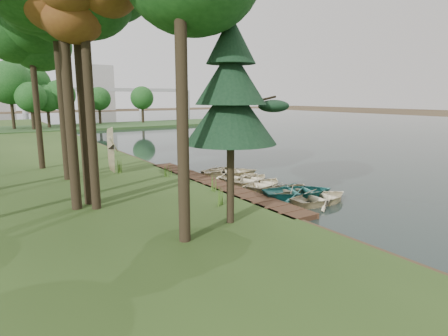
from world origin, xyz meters
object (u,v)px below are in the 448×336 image
rowboat_2 (287,188)px  stored_rowboat (114,169)px  pine_tree (231,94)px  boardwalk (214,185)px  rowboat_1 (299,190)px  rowboat_0 (321,196)px

rowboat_2 → stored_rowboat: (-6.99, 10.09, 0.25)m
rowboat_2 → pine_tree: bearing=109.8°
boardwalk → rowboat_1: rowboat_1 is taller
rowboat_0 → rowboat_2: bearing=6.1°
rowboat_0 → pine_tree: (-6.19, -0.49, 5.32)m
boardwalk → pine_tree: bearing=-116.3°
rowboat_1 → boardwalk: bearing=49.9°
rowboat_1 → rowboat_2: rowboat_1 is taller
pine_tree → boardwalk: bearing=63.7°
rowboat_0 → rowboat_1: (-0.21, 1.48, 0.04)m
boardwalk → stored_rowboat: size_ratio=4.93×
stored_rowboat → rowboat_0: bearing=-134.3°
rowboat_0 → rowboat_1: bearing=8.9°
rowboat_1 → pine_tree: (-5.98, -1.97, 5.29)m
rowboat_0 → rowboat_1: rowboat_1 is taller
rowboat_1 → rowboat_2: 0.95m
boardwalk → rowboat_0: bearing=-65.3°
rowboat_1 → rowboat_2: size_ratio=1.21×
rowboat_1 → pine_tree: bearing=129.0°
rowboat_0 → boardwalk: bearing=25.4°
rowboat_0 → pine_tree: bearing=95.3°
rowboat_2 → stored_rowboat: size_ratio=1.01×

